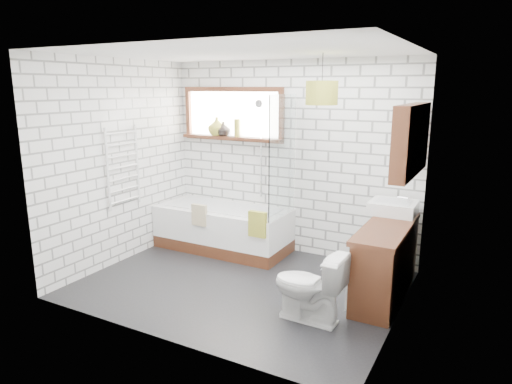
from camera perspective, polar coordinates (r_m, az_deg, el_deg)
The scene contains 22 objects.
floor at distance 5.22m, azimuth -2.00°, elevation -11.52°, with size 3.40×2.60×0.01m, color black.
ceiling at distance 4.76m, azimuth -2.24°, elevation 17.14°, with size 3.40×2.60×0.01m, color white.
wall_back at distance 5.98m, azimuth 4.25°, elevation 4.21°, with size 3.40×0.01×2.50m, color white.
wall_front at distance 3.80m, azimuth -12.15°, elevation -1.18°, with size 3.40×0.01×2.50m, color white.
wall_left at distance 5.88m, azimuth -16.63°, elevation 3.54°, with size 0.01×2.60×2.50m, color white.
wall_right at distance 4.25m, azimuth 18.12°, elevation -0.03°, with size 0.01×2.60×2.50m, color white.
window at distance 6.28m, azimuth -3.03°, elevation 9.69°, with size 1.52×0.16×0.68m, color #3C1D10.
towel_radiator at distance 5.85m, azimuth -16.28°, elevation 3.03°, with size 0.06×0.52×1.00m, color white.
mirror_cabinet at distance 4.78m, azimuth 18.79°, elevation 6.19°, with size 0.16×1.20×0.70m, color #3C1D10.
shower_riser at distance 6.10m, azimuth 0.65°, elevation 5.37°, with size 0.02×0.02×1.30m, color silver.
bathtub at distance 6.23m, azimuth -4.13°, elevation -4.52°, with size 1.79×0.79×0.58m, color white.
shower_screen at distance 5.58m, azimuth 3.32°, elevation 4.41°, with size 0.02×0.72×1.50m, color white.
towel_green at distance 5.46m, azimuth 0.21°, elevation -4.06°, with size 0.23×0.06×0.31m, color olive.
towel_beige at distance 5.89m, azimuth -7.10°, elevation -2.87°, with size 0.21×0.05×0.28m, color tan.
vanity at distance 4.98m, azimuth 15.91°, elevation -8.39°, with size 0.43×1.35×0.77m, color #3C1D10.
basin at distance 5.33m, azimuth 16.78°, elevation -1.89°, with size 0.50×0.44×0.15m, color white.
tap at distance 5.28m, azimuth 18.51°, elevation -1.50°, with size 0.03×0.03×0.16m, color silver.
toilet at distance 4.38m, azimuth 6.60°, elevation -11.59°, with size 0.67×0.39×0.69m, color white.
vase_olive at distance 6.39m, azimuth -4.92°, elevation 7.99°, with size 0.24×0.24×0.25m, color olive.
vase_dark at distance 6.33m, azimuth -4.12°, elevation 7.70°, with size 0.19×0.19×0.20m, color black.
bottle at distance 6.22m, azimuth -2.39°, elevation 7.81°, with size 0.08×0.08×0.24m, color olive.
pendant at distance 4.88m, azimuth 8.23°, elevation 12.16°, with size 0.33×0.33×0.25m, color olive.
Camera 1 is at (2.41, -4.09, 2.16)m, focal length 32.00 mm.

